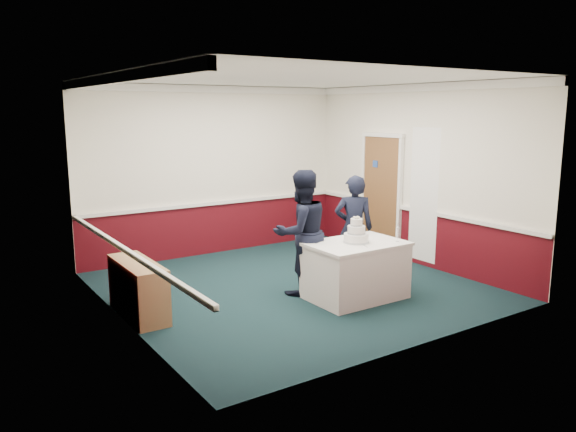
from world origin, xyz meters
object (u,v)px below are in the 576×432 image
sideboard (138,289)px  person_man (301,233)px  cake_knife (364,245)px  person_woman (354,228)px  wedding_cake (356,234)px  champagne_flute (397,232)px  cake_table (355,270)px

sideboard → person_man: bearing=-10.3°
cake_knife → person_man: bearing=138.5°
cake_knife → person_woman: size_ratio=0.14×
wedding_cake → cake_knife: 0.23m
wedding_cake → champagne_flute: wedding_cake is taller
wedding_cake → cake_knife: (-0.03, -0.20, -0.11)m
cake_knife → champagne_flute: bearing=8.6°
cake_knife → person_woman: 1.05m
cake_knife → person_woman: (0.57, 0.89, 0.02)m
sideboard → wedding_cake: bearing=-19.9°
sideboard → cake_table: cake_table is taller
cake_table → champagne_flute: champagne_flute is taller
cake_table → wedding_cake: (0.00, 0.00, 0.50)m
champagne_flute → person_man: person_man is taller
person_man → person_woman: person_man is taller
cake_knife → person_man: person_man is taller
wedding_cake → person_man: size_ratio=0.21×
wedding_cake → champagne_flute: 0.57m
cake_knife → wedding_cake: bearing=98.7°
cake_knife → person_man: size_ratio=0.12×
sideboard → cake_table: bearing=-19.9°
cake_table → person_man: 0.91m
cake_knife → champagne_flute: champagne_flute is taller
champagne_flute → cake_table: bearing=150.8°
cake_table → cake_knife: cake_knife is taller
cake_table → person_woman: size_ratio=0.82×
cake_knife → person_man: (-0.48, 0.79, 0.09)m
cake_knife → cake_table: bearing=98.7°
cake_table → champagne_flute: bearing=-29.2°
wedding_cake → person_man: bearing=130.9°
sideboard → cake_knife: bearing=-23.8°
cake_table → wedding_cake: wedding_cake is taller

